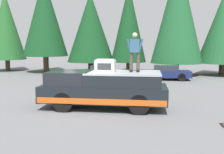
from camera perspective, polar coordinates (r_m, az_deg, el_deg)
The scene contains 12 objects.
ground_plane at distance 11.63m, azimuth -5.35°, elevation -7.03°, with size 90.00×90.00×0.00m, color slate.
pickup_truck at distance 11.62m, azimuth -1.77°, elevation -2.61°, with size 2.01×5.54×1.65m.
compressor_unit at distance 11.29m, azimuth -1.43°, elevation 2.49°, with size 0.65×0.84×0.56m.
person_on_truck_bed at distance 11.37m, azimuth 4.98°, elevation 5.65°, with size 0.29×0.72×1.69m.
parked_car_navy at distance 21.51m, azimuth 11.42°, elevation 0.95°, with size 1.64×4.10×1.16m.
parked_car_white at distance 20.82m, azimuth -2.10°, elevation 0.89°, with size 1.64×4.10×1.16m.
conifer_far_left at distance 26.27m, azimuth 23.24°, elevation 10.06°, with size 4.62×4.62×7.79m.
conifer_left at distance 24.94m, azimuth 14.10°, elevation 13.78°, with size 4.66×4.66×10.52m.
conifer_center_left at distance 25.90m, azimuth 3.64°, elevation 11.58°, with size 3.44×3.44×8.62m.
conifer_center_right at distance 26.89m, azimuth -4.71°, elevation 10.70°, with size 4.74×4.74×8.00m.
conifer_right at distance 27.84m, azimuth -14.48°, elevation 12.68°, with size 4.54×4.54×9.66m.
conifer_far_right at distance 30.60m, azimuth -22.13°, elevation 10.25°, with size 3.99×3.99×8.36m.
Camera 1 is at (-10.98, -2.58, 2.83)m, focal length 41.96 mm.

